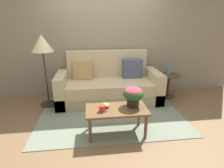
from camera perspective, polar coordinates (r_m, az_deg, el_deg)
name	(u,v)px	position (r m, az deg, el deg)	size (l,w,h in m)	color
ground_plane	(111,117)	(3.46, -0.21, -10.19)	(14.00, 14.00, 0.00)	brown
wall_back	(104,33)	(4.29, -2.37, 15.63)	(6.40, 0.12, 2.87)	gray
area_rug	(111,113)	(3.56, -0.45, -9.20)	(2.64, 1.89, 0.01)	gray
couch	(109,86)	(4.04, -0.94, -0.58)	(2.20, 0.91, 1.07)	tan
coffee_table	(117,112)	(2.82, 1.46, -8.78)	(0.93, 0.49, 0.43)	brown
side_table	(169,82)	(4.38, 17.32, 0.73)	(0.48, 0.48, 0.54)	#4C331E
floor_lamp	(42,48)	(3.81, -20.94, 10.54)	(0.42, 0.42, 1.46)	#2D2823
potted_plant	(133,95)	(2.81, 6.65, -3.29)	(0.32, 0.32, 0.30)	black
coffee_mug	(102,108)	(2.70, -3.03, -7.58)	(0.14, 0.09, 0.09)	red
snack_bowl	(105,105)	(2.82, -2.05, -6.58)	(0.13, 0.13, 0.07)	gold
table_vase	(169,69)	(4.31, 17.40, 4.41)	(0.12, 0.12, 0.30)	slate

